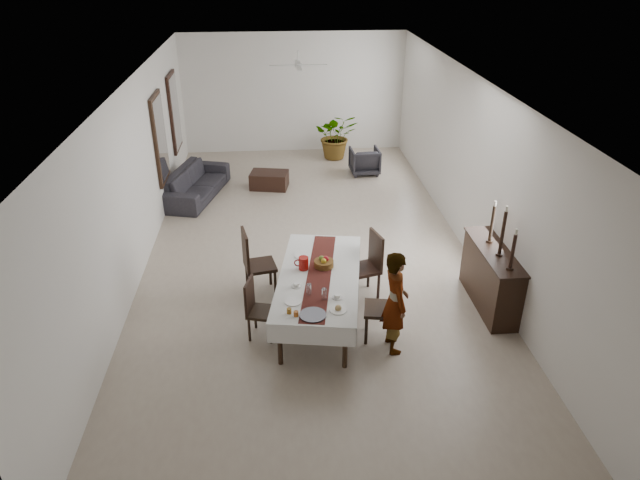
{
  "coord_description": "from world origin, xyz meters",
  "views": [
    {
      "loc": [
        -0.57,
        -9.56,
        5.24
      ],
      "look_at": [
        0.09,
        -1.59,
        1.05
      ],
      "focal_mm": 32.0,
      "sensor_mm": 36.0,
      "label": 1
    }
  ],
  "objects_px": {
    "dining_table_top": "(319,277)",
    "red_pitcher": "(304,263)",
    "woman": "(395,302)",
    "sideboard_body": "(491,278)",
    "sofa": "(196,183)"
  },
  "relations": [
    {
      "from": "dining_table_top",
      "to": "red_pitcher",
      "type": "xyz_separation_m",
      "value": [
        -0.23,
        0.19,
        0.14
      ]
    },
    {
      "from": "red_pitcher",
      "to": "sofa",
      "type": "relative_size",
      "value": 0.09
    },
    {
      "from": "red_pitcher",
      "to": "sideboard_body",
      "type": "height_order",
      "value": "red_pitcher"
    },
    {
      "from": "red_pitcher",
      "to": "sofa",
      "type": "height_order",
      "value": "red_pitcher"
    },
    {
      "from": "sofa",
      "to": "dining_table_top",
      "type": "bearing_deg",
      "value": -138.97
    },
    {
      "from": "dining_table_top",
      "to": "red_pitcher",
      "type": "bearing_deg",
      "value": 149.04
    },
    {
      "from": "woman",
      "to": "sideboard_body",
      "type": "bearing_deg",
      "value": -66.74
    },
    {
      "from": "red_pitcher",
      "to": "woman",
      "type": "bearing_deg",
      "value": -40.17
    },
    {
      "from": "sideboard_body",
      "to": "dining_table_top",
      "type": "bearing_deg",
      "value": -177.16
    },
    {
      "from": "woman",
      "to": "sideboard_body",
      "type": "xyz_separation_m",
      "value": [
        1.76,
        0.97,
        -0.3
      ]
    },
    {
      "from": "dining_table_top",
      "to": "sideboard_body",
      "type": "distance_m",
      "value": 2.77
    },
    {
      "from": "dining_table_top",
      "to": "sofa",
      "type": "relative_size",
      "value": 1.07
    },
    {
      "from": "sideboard_body",
      "to": "sofa",
      "type": "xyz_separation_m",
      "value": [
        -5.19,
        4.88,
        -0.15
      ]
    },
    {
      "from": "dining_table_top",
      "to": "red_pitcher",
      "type": "distance_m",
      "value": 0.33
    },
    {
      "from": "woman",
      "to": "sideboard_body",
      "type": "distance_m",
      "value": 2.03
    }
  ]
}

